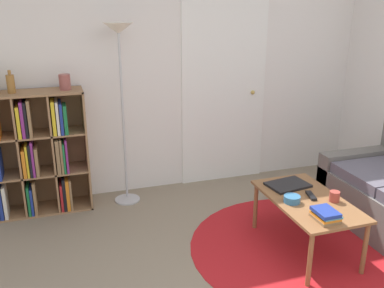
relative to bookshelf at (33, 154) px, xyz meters
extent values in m
cube|color=silver|center=(1.49, 0.21, 0.72)|extent=(7.07, 0.05, 2.60)
cube|color=white|center=(1.98, 0.18, 0.44)|extent=(0.94, 0.02, 2.04)
sphere|color=tan|center=(2.31, 0.15, 0.40)|extent=(0.04, 0.04, 0.04)
cylinder|color=#B2191E|center=(2.04, -1.37, -0.58)|extent=(1.79, 1.79, 0.01)
cube|color=#936B47|center=(0.49, 0.00, 0.00)|extent=(0.02, 0.34, 1.16)
cube|color=#936B47|center=(0.04, 0.00, 0.57)|extent=(0.92, 0.34, 0.02)
cube|color=#936B47|center=(0.04, 0.00, -0.57)|extent=(0.92, 0.34, 0.02)
cube|color=#936B47|center=(0.04, 0.16, 0.00)|extent=(0.92, 0.02, 1.16)
cube|color=#936B47|center=(-0.11, 0.00, 0.00)|extent=(0.02, 0.32, 1.13)
cube|color=#936B47|center=(0.19, 0.00, 0.00)|extent=(0.02, 0.32, 1.13)
cube|color=#936B47|center=(0.04, 0.00, -0.19)|extent=(0.88, 0.32, 0.02)
cube|color=#936B47|center=(0.04, 0.00, 0.19)|extent=(0.88, 0.32, 0.02)
cube|color=navy|center=(-0.32, -0.04, -0.41)|extent=(0.03, 0.25, 0.30)
cube|color=silver|center=(-0.28, -0.07, -0.41)|extent=(0.03, 0.19, 0.31)
cube|color=#196B38|center=(-0.08, -0.03, -0.42)|extent=(0.02, 0.27, 0.28)
cube|color=navy|center=(-0.05, -0.07, -0.43)|extent=(0.02, 0.19, 0.26)
cube|color=olive|center=(-0.02, -0.05, -0.40)|extent=(0.03, 0.22, 0.32)
cube|color=#B21E23|center=(0.22, -0.05, -0.43)|extent=(0.02, 0.23, 0.27)
cube|color=black|center=(0.24, -0.04, -0.40)|extent=(0.03, 0.25, 0.32)
cube|color=orange|center=(0.27, -0.04, -0.41)|extent=(0.03, 0.25, 0.30)
cube|color=olive|center=(0.30, -0.05, -0.41)|extent=(0.02, 0.22, 0.30)
cube|color=navy|center=(-0.28, -0.04, -0.05)|extent=(0.02, 0.24, 0.25)
cube|color=orange|center=(-0.08, -0.04, -0.05)|extent=(0.03, 0.25, 0.26)
cube|color=gold|center=(-0.05, -0.05, -0.03)|extent=(0.02, 0.22, 0.30)
cube|color=black|center=(-0.02, -0.06, -0.02)|extent=(0.02, 0.21, 0.31)
cube|color=#7F287A|center=(0.00, -0.03, -0.01)|extent=(0.02, 0.27, 0.33)
cube|color=olive|center=(0.03, -0.05, -0.04)|extent=(0.03, 0.22, 0.27)
cube|color=olive|center=(0.22, -0.06, -0.01)|extent=(0.03, 0.21, 0.33)
cube|color=olive|center=(0.25, -0.05, -0.01)|extent=(0.02, 0.22, 0.33)
cube|color=#196B38|center=(0.27, -0.06, -0.03)|extent=(0.02, 0.21, 0.29)
cube|color=#7F287A|center=(0.30, -0.04, -0.02)|extent=(0.02, 0.25, 0.32)
cube|color=gold|center=(-0.08, -0.03, 0.34)|extent=(0.03, 0.27, 0.28)
cube|color=#7F287A|center=(-0.04, -0.04, 0.36)|extent=(0.03, 0.25, 0.32)
cube|color=black|center=(-0.01, -0.04, 0.36)|extent=(0.02, 0.25, 0.32)
cube|color=olive|center=(0.02, -0.04, 0.36)|extent=(0.03, 0.25, 0.33)
cube|color=gold|center=(0.22, -0.06, 0.35)|extent=(0.03, 0.21, 0.31)
cube|color=silver|center=(0.25, -0.03, 0.35)|extent=(0.02, 0.27, 0.30)
cube|color=navy|center=(0.28, -0.03, 0.34)|extent=(0.03, 0.27, 0.29)
cube|color=#196B38|center=(0.32, -0.07, 0.33)|extent=(0.03, 0.19, 0.27)
cylinder|color=#B7B7BC|center=(0.85, -0.06, -0.57)|extent=(0.25, 0.25, 0.01)
cylinder|color=#B7B7BC|center=(0.85, -0.06, 0.29)|extent=(0.02, 0.02, 1.65)
cone|color=white|center=(0.85, -0.06, 1.12)|extent=(0.27, 0.27, 0.10)
cube|color=#66605B|center=(3.06, -0.79, -0.31)|extent=(0.88, 0.16, 0.54)
cube|color=#5A5563|center=(2.98, -1.17, -0.13)|extent=(0.68, 0.59, 0.10)
cube|color=brown|center=(2.07, -1.39, -0.14)|extent=(0.54, 0.94, 0.02)
cylinder|color=brown|center=(1.84, -1.82, -0.37)|extent=(0.04, 0.04, 0.43)
cylinder|color=brown|center=(1.84, -0.96, -0.37)|extent=(0.04, 0.04, 0.43)
cylinder|color=brown|center=(2.30, -1.82, -0.37)|extent=(0.04, 0.04, 0.43)
cylinder|color=brown|center=(2.30, -0.96, -0.37)|extent=(0.04, 0.04, 0.43)
cube|color=black|center=(2.05, -1.12, -0.12)|extent=(0.37, 0.29, 0.02)
cylinder|color=teal|center=(1.92, -1.40, -0.10)|extent=(0.13, 0.13, 0.05)
cube|color=olive|center=(2.00, -1.72, -0.12)|extent=(0.14, 0.19, 0.02)
cube|color=orange|center=(2.00, -1.72, -0.10)|extent=(0.14, 0.19, 0.02)
cube|color=teal|center=(2.01, -1.72, -0.09)|extent=(0.14, 0.19, 0.01)
cube|color=navy|center=(2.00, -1.72, -0.07)|extent=(0.14, 0.19, 0.03)
cylinder|color=#A33D33|center=(2.24, -1.49, -0.09)|extent=(0.08, 0.08, 0.08)
cube|color=black|center=(2.12, -1.36, -0.12)|extent=(0.08, 0.16, 0.02)
cylinder|color=olive|center=(-0.11, 0.00, 0.66)|extent=(0.07, 0.07, 0.16)
cylinder|color=olive|center=(-0.11, 0.00, 0.76)|extent=(0.03, 0.03, 0.04)
cylinder|color=#934C47|center=(0.35, 0.00, 0.65)|extent=(0.10, 0.10, 0.14)
camera|label=1|loc=(0.26, -4.01, 1.37)|focal=40.00mm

